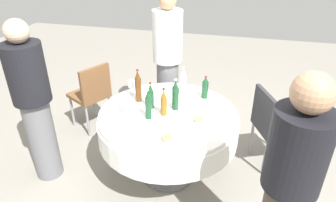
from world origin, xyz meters
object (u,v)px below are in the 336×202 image
object	(u,v)px
bottle_amber_outer	(164,103)
chair_near	(271,122)
dining_table	(168,126)
bottle_dark_green_east	(148,105)
bottle_dark_green_inner	(151,96)
chair_front	(92,92)
person_left	(168,62)
bottle_dark_green_near	(205,88)
bottle_clear_left	(183,81)
plate_west	(167,139)
person_east	(288,188)
person_outer	(34,102)
bottle_dark_green_front	(175,95)
bottle_brown_right	(138,87)
wine_glass_right	(132,84)
plate_north	(198,120)
wine_glass_inner	(125,104)

from	to	relation	value
bottle_amber_outer	chair_near	size ratio (longest dim) A/B	0.31
dining_table	bottle_dark_green_east	distance (m)	0.35
bottle_dark_green_inner	chair_near	world-z (taller)	bottle_dark_green_inner
dining_table	chair_front	bearing A→B (deg)	60.94
person_left	bottle_dark_green_near	bearing A→B (deg)	-58.46
person_left	bottle_clear_left	bearing A→B (deg)	-73.11
bottle_clear_left	chair_near	distance (m)	0.99
bottle_dark_green_inner	chair_front	xyz separation A→B (m)	(0.55, 0.92, -0.34)
bottle_dark_green_near	bottle_amber_outer	bearing A→B (deg)	142.48
plate_west	person_east	bearing A→B (deg)	-117.23
bottle_dark_green_inner	person_outer	size ratio (longest dim) A/B	0.17
bottle_dark_green_front	plate_west	size ratio (longest dim) A/B	1.21
bottle_brown_right	chair_front	world-z (taller)	bottle_brown_right
bottle_dark_green_near	person_left	distance (m)	0.72
bottle_dark_green_near	wine_glass_right	xyz separation A→B (m)	(-0.10, 0.74, 0.01)
bottle_amber_outer	person_left	xyz separation A→B (m)	(0.92, 0.19, 0.01)
bottle_clear_left	person_left	xyz separation A→B (m)	(0.46, 0.28, 0.00)
chair_front	chair_near	bearing A→B (deg)	-66.22
dining_table	bottle_dark_green_front	size ratio (longest dim) A/B	4.27
bottle_dark_green_inner	person_east	xyz separation A→B (m)	(-0.92, -1.15, -0.01)
bottle_dark_green_inner	wine_glass_right	size ratio (longest dim) A/B	1.69
dining_table	person_east	xyz separation A→B (m)	(-0.86, -0.97, 0.26)
bottle_clear_left	bottle_dark_green_inner	world-z (taller)	bottle_clear_left
dining_table	chair_front	world-z (taller)	chair_front
bottle_dark_green_east	plate_west	world-z (taller)	bottle_dark_green_east
bottle_dark_green_inner	bottle_brown_right	distance (m)	0.19
bottle_clear_left	bottle_brown_right	world-z (taller)	bottle_brown_right
bottle_dark_green_inner	person_left	size ratio (longest dim) A/B	0.16
bottle_brown_right	chair_front	bearing A→B (deg)	59.31
person_outer	chair_near	distance (m)	2.31
bottle_amber_outer	wine_glass_right	bearing A→B (deg)	53.22
bottle_dark_green_inner	plate_west	bearing A→B (deg)	-149.51
bottle_amber_outer	bottle_clear_left	xyz separation A→B (m)	(0.46, -0.09, 0.01)
dining_table	bottle_dark_green_inner	bearing A→B (deg)	72.71
bottle_amber_outer	plate_north	distance (m)	0.35
dining_table	wine_glass_inner	bearing A→B (deg)	106.84
bottle_dark_green_near	bottle_clear_left	bearing A→B (deg)	80.10
bottle_brown_right	person_outer	xyz separation A→B (m)	(-0.44, 0.86, -0.05)
wine_glass_inner	bottle_dark_green_near	bearing A→B (deg)	-53.28
wine_glass_right	chair_near	xyz separation A→B (m)	(0.14, -1.43, -0.34)
bottle_dark_green_inner	chair_front	size ratio (longest dim) A/B	0.31
bottle_dark_green_front	person_east	size ratio (longest dim) A/B	0.19
bottle_clear_left	chair_front	xyz separation A→B (m)	(0.19, 1.15, -0.36)
wine_glass_right	plate_north	xyz separation A→B (m)	(-0.35, -0.75, -0.10)
person_east	bottle_dark_green_near	bearing A→B (deg)	-109.76
bottle_dark_green_inner	bottle_brown_right	world-z (taller)	bottle_brown_right
bottle_brown_right	wine_glass_inner	world-z (taller)	bottle_brown_right
plate_west	chair_near	xyz separation A→B (m)	(0.83, -0.88, -0.23)
plate_west	plate_north	size ratio (longest dim) A/B	1.08
plate_west	person_east	distance (m)	0.99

